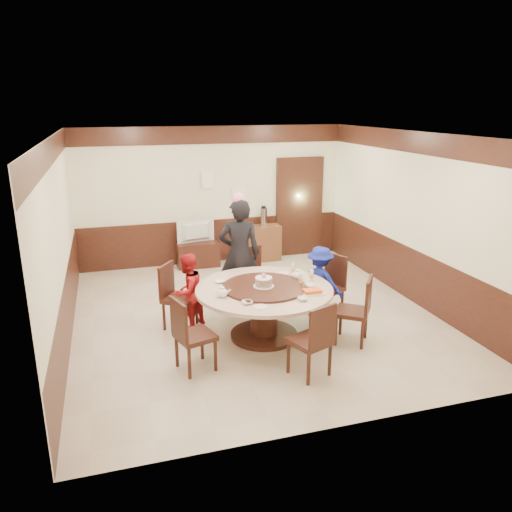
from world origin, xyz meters
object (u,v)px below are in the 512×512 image
object	(u,v)px
banquet_table	(264,302)
person_red	(188,291)
birthday_cake	(264,282)
tv_stand	(198,254)
person_blue	(320,282)
side_cabinet	(261,243)
thermos	(264,217)
television	(197,232)
shrimp_platter	(312,292)
person_standing	(239,254)

from	to	relation	value
banquet_table	person_red	bearing A→B (deg)	147.15
birthday_cake	tv_stand	xyz separation A→B (m)	(-0.30, 3.54, -0.60)
banquet_table	person_blue	xyz separation A→B (m)	(1.05, 0.45, 0.04)
side_cabinet	thermos	xyz separation A→B (m)	(0.05, 0.00, 0.56)
side_cabinet	person_blue	bearing A→B (deg)	-90.24
person_red	person_blue	distance (m)	2.04
television	birthday_cake	bearing A→B (deg)	84.47
person_blue	thermos	distance (m)	3.13
television	person_blue	bearing A→B (deg)	103.50
person_blue	birthday_cake	bearing A→B (deg)	70.50
birthday_cake	person_blue	bearing A→B (deg)	23.69
banquet_table	person_red	distance (m)	1.17
person_blue	side_cabinet	distance (m)	3.11
birthday_cake	thermos	size ratio (longest dim) A/B	0.77
television	side_cabinet	world-z (taller)	television
shrimp_platter	side_cabinet	distance (m)	4.01
shrimp_platter	person_standing	bearing A→B (deg)	110.97
tv_stand	side_cabinet	distance (m)	1.38
person_blue	shrimp_platter	distance (m)	1.01
person_standing	tv_stand	distance (m)	2.46
person_red	side_cabinet	bearing A→B (deg)	-166.17
side_cabinet	shrimp_platter	bearing A→B (deg)	-97.25
person_standing	side_cabinet	xyz separation A→B (m)	(1.11, 2.38, -0.53)
person_red	side_cabinet	world-z (taller)	person_red
person_red	television	bearing A→B (deg)	-144.18
person_blue	tv_stand	size ratio (longest dim) A/B	1.34
person_blue	tv_stand	xyz separation A→B (m)	(-1.36, 3.07, -0.32)
shrimp_platter	side_cabinet	xyz separation A→B (m)	(0.50, 3.96, -0.40)
shrimp_platter	thermos	xyz separation A→B (m)	(0.56, 3.96, 0.16)
person_red	television	world-z (taller)	person_red
banquet_table	shrimp_platter	world-z (taller)	shrimp_platter
birthday_cake	banquet_table	bearing A→B (deg)	53.63
person_standing	birthday_cake	world-z (taller)	person_standing
banquet_table	television	size ratio (longest dim) A/B	2.44
person_standing	birthday_cake	xyz separation A→B (m)	(0.03, -1.19, -0.06)
banquet_table	birthday_cake	world-z (taller)	birthday_cake
banquet_table	tv_stand	bearing A→B (deg)	95.13
television	person_standing	bearing A→B (deg)	86.13
tv_stand	thermos	world-z (taller)	thermos
person_standing	person_red	xyz separation A→B (m)	(-0.93, -0.53, -0.33)
birthday_cake	television	distance (m)	3.55
tv_stand	person_blue	bearing A→B (deg)	-66.11
birthday_cake	television	xyz separation A→B (m)	(-0.30, 3.54, -0.12)
birthday_cake	television	bearing A→B (deg)	94.85
person_standing	shrimp_platter	bearing A→B (deg)	123.94
person_red	thermos	xyz separation A→B (m)	(2.10, 2.91, 0.37)
person_standing	shrimp_platter	distance (m)	1.69
person_standing	person_red	size ratio (longest dim) A/B	1.58
thermos	birthday_cake	bearing A→B (deg)	-107.55
person_red	person_standing	bearing A→B (deg)	168.43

